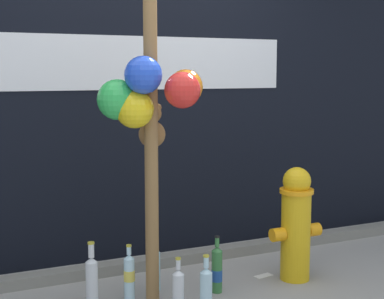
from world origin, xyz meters
TOP-DOWN VIEW (x-y plane):
  - building_wall at (-0.00, 1.33)m, footprint 10.00×0.21m
  - curb_strip at (0.00, 0.91)m, footprint 8.00×0.12m
  - memorial_post at (-0.25, 0.32)m, footprint 0.64×0.47m
  - fire_hydrant at (0.81, 0.26)m, footprint 0.39×0.24m
  - bottle_0 at (-0.15, 0.48)m, footprint 0.06×0.06m
  - bottle_1 at (-0.36, 0.41)m, footprint 0.07×0.07m
  - bottle_2 at (0.03, 0.11)m, footprint 0.08×0.08m
  - bottle_3 at (0.20, 0.27)m, footprint 0.07×0.07m
  - bottle_4 at (-0.13, 0.17)m, footprint 0.08×0.08m
  - bottle_5 at (-0.60, 0.44)m, footprint 0.08×0.08m
  - litter_1 at (0.64, 0.40)m, footprint 0.14×0.08m

SIDE VIEW (x-z plane):
  - litter_1 at x=0.64m, z-range 0.00..0.01m
  - curb_strip at x=0.00m, z-range 0.00..0.08m
  - bottle_4 at x=-0.13m, z-range -0.03..0.28m
  - bottle_2 at x=0.03m, z-range -0.03..0.29m
  - bottle_0 at x=-0.15m, z-range -0.03..0.33m
  - bottle_3 at x=0.20m, z-range -0.04..0.35m
  - bottle_1 at x=-0.36m, z-range -0.02..0.33m
  - bottle_5 at x=-0.60m, z-range -0.03..0.36m
  - fire_hydrant at x=0.81m, z-range 0.00..0.80m
  - memorial_post at x=-0.25m, z-range 0.08..2.88m
  - building_wall at x=0.00m, z-range 0.00..3.01m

